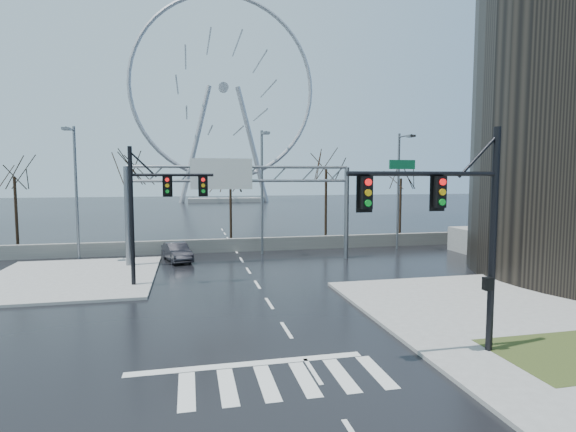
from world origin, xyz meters
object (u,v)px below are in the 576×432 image
object	(u,v)px
sign_gantry	(237,192)
signal_mast_near	(460,219)
signal_mast_far	(152,203)
car	(177,252)
ferris_wheel	(224,95)

from	to	relation	value
sign_gantry	signal_mast_near	bearing A→B (deg)	-73.81
signal_mast_far	car	bearing A→B (deg)	81.74
signal_mast_far	sign_gantry	size ratio (longest dim) A/B	0.49
sign_gantry	ferris_wheel	distance (m)	82.91
sign_gantry	ferris_wheel	bearing A→B (deg)	86.16
sign_gantry	car	bearing A→B (deg)	159.49
signal_mast_near	signal_mast_far	world-z (taller)	same
signal_mast_near	sign_gantry	distance (m)	19.79
ferris_wheel	car	distance (m)	83.00
signal_mast_far	sign_gantry	world-z (taller)	signal_mast_far
signal_mast_near	car	size ratio (longest dim) A/B	1.93
ferris_wheel	signal_mast_near	bearing A→B (deg)	-89.92
ferris_wheel	car	world-z (taller)	ferris_wheel
signal_mast_far	ferris_wheel	bearing A→B (deg)	82.80
signal_mast_near	signal_mast_far	size ratio (longest dim) A/B	1.00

